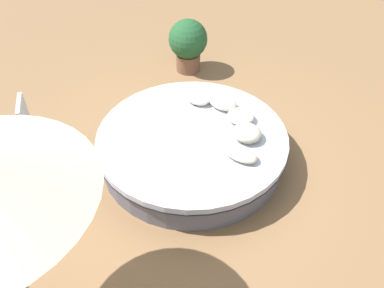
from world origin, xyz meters
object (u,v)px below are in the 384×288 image
Objects in this scene: round_bed at (192,146)px; throw_pillow_0 at (240,153)px; throw_pillow_3 at (223,102)px; planter at (188,43)px; throw_pillow_2 at (241,116)px; throw_pillow_1 at (247,133)px; throw_pillow_4 at (197,98)px; patio_chair at (18,128)px.

round_bed is 0.86m from throw_pillow_0.
planter is at bearing -37.62° from throw_pillow_3.
throw_pillow_2 is (0.41, -0.69, 0.00)m from throw_pillow_0.
planter is at bearing -34.11° from throw_pillow_2.
round_bed is at bearing 29.81° from throw_pillow_1.
throw_pillow_1 reaches higher than throw_pillow_4.
patio_chair is at bearing 41.09° from throw_pillow_2.
throw_pillow_1 is 0.91× the size of throw_pillow_3.
throw_pillow_2 is 0.42× the size of patio_chair.
round_bed is 0.85m from throw_pillow_1.
round_bed is 2.52m from patio_chair.
throw_pillow_3 is (0.68, -0.42, -0.00)m from throw_pillow_1.
throw_pillow_0 is 0.41m from throw_pillow_1.
patio_chair is at bearing 33.94° from throw_pillow_1.
round_bed is 6.46× the size of throw_pillow_4.
throw_pillow_1 is (-0.67, -0.39, 0.33)m from round_bed.
throw_pillow_0 is 1.18× the size of throw_pillow_4.
throw_pillow_3 is (0.80, -0.81, 0.02)m from throw_pillow_0.
throw_pillow_4 is (0.40, -0.68, 0.32)m from round_bed.
round_bed is 2.67× the size of planter.
throw_pillow_4 is 0.41× the size of planter.
planter is at bearing -51.88° from round_bed.
throw_pillow_2 is at bearing -120.02° from round_bed.
planter is at bearing -40.38° from throw_pillow_0.
round_bed is 6.05× the size of throw_pillow_3.
throw_pillow_0 is at bearing 134.75° from throw_pillow_3.
throw_pillow_4 is at bearing -15.39° from throw_pillow_1.
throw_pillow_4 is 0.44× the size of patio_chair.
throw_pillow_2 is 0.42m from throw_pillow_3.
planter reaches higher than throw_pillow_2.
throw_pillow_4 is at bearing 131.52° from planter.
throw_pillow_3 is at bearing -16.90° from throw_pillow_2.
throw_pillow_4 is (1.07, -0.30, -0.01)m from throw_pillow_1.
round_bed is at bearing 120.33° from throw_pillow_4.
throw_pillow_4 is at bearing -59.67° from round_bed.
planter is at bearing -35.95° from throw_pillow_1.
throw_pillow_1 is 1.11m from throw_pillow_4.
round_bed is 2.84× the size of patio_chair.
throw_pillow_0 is 3.14m from planter.
round_bed is 5.50× the size of throw_pillow_0.
throw_pillow_1 is 0.40× the size of planter.
throw_pillow_2 is at bearing -100.41° from patio_chair.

